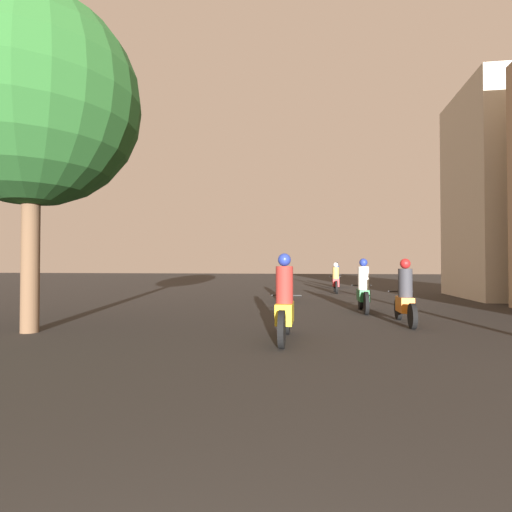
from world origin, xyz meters
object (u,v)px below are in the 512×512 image
motorcycle_black (284,285)px  street_tree (32,101)px  motorcycle_green (363,291)px  motorcycle_blue (336,277)px  motorcycle_red (336,281)px  motorcycle_yellow (285,306)px  motorcycle_orange (405,298)px

motorcycle_black → street_tree: size_ratio=0.30×
motorcycle_green → street_tree: size_ratio=0.29×
motorcycle_blue → street_tree: size_ratio=0.28×
motorcycle_red → street_tree: bearing=-128.1°
motorcycle_yellow → motorcycle_red: 12.98m
motorcycle_black → street_tree: bearing=-117.2°
motorcycle_yellow → motorcycle_orange: 3.63m
motorcycle_yellow → motorcycle_green: bearing=74.2°
motorcycle_black → motorcycle_red: 5.50m
motorcycle_yellow → motorcycle_red: (1.60, 12.88, -0.04)m
motorcycle_green → motorcycle_blue: 13.04m
motorcycle_green → street_tree: bearing=-145.3°
motorcycle_red → motorcycle_orange: bearing=-93.7°
motorcycle_green → motorcycle_blue: bearing=92.4°
motorcycle_orange → motorcycle_yellow: bearing=-136.9°
motorcycle_green → motorcycle_blue: size_ratio=1.01×
motorcycle_orange → motorcycle_green: 2.45m
motorcycle_green → motorcycle_red: (-0.39, 8.07, -0.02)m
motorcycle_yellow → street_tree: 6.79m
street_tree → motorcycle_red: bearing=61.5°
motorcycle_black → motorcycle_blue: motorcycle_black is taller
motorcycle_orange → motorcycle_red: motorcycle_orange is taller
motorcycle_orange → motorcycle_red: size_ratio=0.99×
motorcycle_yellow → motorcycle_black: 7.85m
motorcycle_blue → street_tree: (-7.22, -17.71, 4.23)m
motorcycle_green → motorcycle_red: bearing=94.8°
motorcycle_black → street_tree: street_tree is taller
motorcycle_yellow → street_tree: size_ratio=0.29×
motorcycle_blue → street_tree: bearing=-121.4°
motorcycle_yellow → motorcycle_black: motorcycle_yellow is taller
motorcycle_yellow → motorcycle_green: size_ratio=0.99×
motorcycle_green → motorcycle_red: 8.08m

